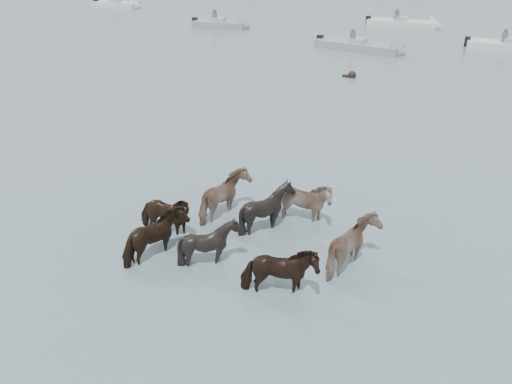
% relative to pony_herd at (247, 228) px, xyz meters
% --- Properties ---
extents(ground, '(400.00, 400.00, 0.00)m').
position_rel_pony_herd_xyz_m(ground, '(-2.04, 0.03, -0.50)').
color(ground, slate).
rests_on(ground, ground).
extents(pony_herd, '(6.77, 4.63, 1.56)m').
position_rel_pony_herd_xyz_m(pony_herd, '(0.00, 0.00, 0.00)').
color(pony_herd, black).
rests_on(pony_herd, ground).
extents(swimming_pony, '(0.72, 0.44, 0.44)m').
position_rel_pony_herd_xyz_m(swimming_pony, '(-0.06, 17.45, -0.40)').
color(swimming_pony, black).
rests_on(swimming_pony, ground).
extents(motorboat_a, '(4.59, 1.93, 1.92)m').
position_rel_pony_herd_xyz_m(motorboat_a, '(-10.97, 28.50, -0.27)').
color(motorboat_a, gray).
rests_on(motorboat_a, ground).
extents(motorboat_b, '(6.03, 2.99, 1.92)m').
position_rel_pony_herd_xyz_m(motorboat_b, '(0.10, 23.82, -0.28)').
color(motorboat_b, gray).
rests_on(motorboat_b, ground).
extents(motorboat_c, '(5.64, 1.85, 1.92)m').
position_rel_pony_herd_xyz_m(motorboat_c, '(2.01, 32.77, -0.28)').
color(motorboat_c, silver).
rests_on(motorboat_c, ground).
extents(motorboat_f, '(4.67, 1.68, 1.92)m').
position_rel_pony_herd_xyz_m(motorboat_f, '(-23.30, 34.64, -0.27)').
color(motorboat_f, silver).
rests_on(motorboat_f, ground).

